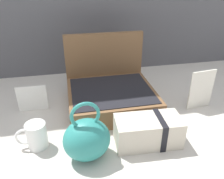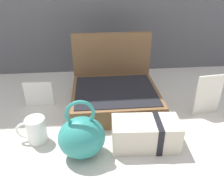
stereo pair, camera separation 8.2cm
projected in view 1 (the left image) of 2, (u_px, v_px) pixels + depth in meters
ground_plane at (104, 125)px, 0.91m from camera, size 6.00×6.00×0.00m
open_suitcase at (110, 91)px, 1.03m from camera, size 0.37×0.35×0.29m
teal_pouch_handbag at (87, 139)px, 0.72m from camera, size 0.16×0.14×0.21m
cream_toiletry_bag at (149, 131)px, 0.80m from camera, size 0.24×0.12×0.10m
coffee_mug at (36, 135)px, 0.78m from camera, size 0.11×0.07×0.09m
info_card_left at (201, 90)px, 0.99m from camera, size 0.12×0.02×0.18m
poster_card_right at (32, 98)px, 0.98m from camera, size 0.13×0.01×0.12m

